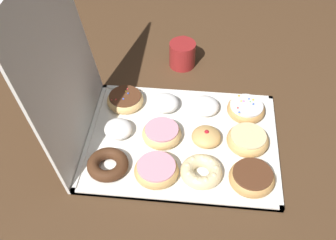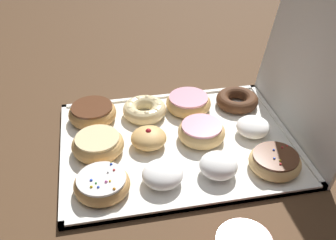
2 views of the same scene
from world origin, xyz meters
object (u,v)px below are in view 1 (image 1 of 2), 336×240
chocolate_cake_ring_donut_9 (108,165)px  donut_box (182,141)px  pink_frosted_donut_7 (162,133)px  sprinkle_donut_2 (246,109)px  sprinkle_donut_11 (125,100)px  powdered_filled_donut_8 (165,103)px  jelly_filled_donut_4 (206,136)px  powdered_filled_donut_5 (205,106)px  cruller_donut_3 (201,171)px  chocolate_frosted_donut_0 (252,178)px  coffee_mug (182,53)px  glazed_ring_donut_1 (248,140)px  powdered_filled_donut_10 (118,129)px  pink_frosted_donut_6 (156,170)px

chocolate_cake_ring_donut_9 → donut_box: bearing=-57.1°
pink_frosted_donut_7 → chocolate_cake_ring_donut_9: size_ratio=1.00×
donut_box → chocolate_cake_ring_donut_9: bearing=122.9°
sprinkle_donut_2 → sprinkle_donut_11: same height
sprinkle_donut_2 → donut_box: bearing=124.7°
sprinkle_donut_2 → sprinkle_donut_11: size_ratio=1.02×
sprinkle_donut_2 → powdered_filled_donut_8: bearing=90.7°
jelly_filled_donut_4 → powdered_filled_donut_5: size_ratio=0.97×
sprinkle_donut_11 → cruller_donut_3: bearing=-135.9°
chocolate_frosted_donut_0 → coffee_mug: size_ratio=1.10×
glazed_ring_donut_1 → sprinkle_donut_11: size_ratio=1.05×
glazed_ring_donut_1 → powdered_filled_donut_5: size_ratio=1.38×
cruller_donut_3 → chocolate_cake_ring_donut_9: bearing=90.0°
glazed_ring_donut_1 → powdered_filled_donut_5: (0.13, 0.13, -0.00)m
cruller_donut_3 → powdered_filled_donut_8: 0.28m
powdered_filled_donut_10 → sprinkle_donut_11: powdered_filled_donut_10 is taller
donut_box → sprinkle_donut_11: sprinkle_donut_11 is taller
powdered_filled_donut_8 → chocolate_cake_ring_donut_9: size_ratio=0.73×
glazed_ring_donut_1 → pink_frosted_donut_7: 0.24m
cruller_donut_3 → pink_frosted_donut_7: size_ratio=0.99×
donut_box → chocolate_frosted_donut_0: bearing=-124.3°
sprinkle_donut_2 → glazed_ring_donut_1: bearing=-179.5°
powdered_filled_donut_5 → pink_frosted_donut_6: bearing=155.5°
pink_frosted_donut_7 → chocolate_cake_ring_donut_9: 0.18m
chocolate_frosted_donut_0 → sprinkle_donut_11: (0.26, 0.38, -0.00)m
powdered_filled_donut_5 → chocolate_frosted_donut_0: bearing=-152.8°
jelly_filled_donut_4 → chocolate_cake_ring_donut_9: size_ratio=0.74×
chocolate_frosted_donut_0 → pink_frosted_donut_6: chocolate_frosted_donut_0 is taller
pink_frosted_donut_6 → sprinkle_donut_11: (0.26, 0.13, -0.00)m
sprinkle_donut_2 → chocolate_frosted_donut_0: bearing=-178.3°
glazed_ring_donut_1 → pink_frosted_donut_7: size_ratio=1.06×
chocolate_frosted_donut_0 → chocolate_cake_ring_donut_9: bearing=88.7°
chocolate_frosted_donut_0 → cruller_donut_3: (0.01, 0.13, -0.00)m
powdered_filled_donut_5 → powdered_filled_donut_10: same height
jelly_filled_donut_4 → coffee_mug: size_ratio=0.76×
sprinkle_donut_2 → jelly_filled_donut_4: (-0.13, 0.12, 0.00)m
sprinkle_donut_2 → powdered_filled_donut_8: powdered_filled_donut_8 is taller
cruller_donut_3 → sprinkle_donut_11: sprinkle_donut_11 is taller
glazed_ring_donut_1 → jelly_filled_donut_4: (0.00, 0.12, 0.00)m
pink_frosted_donut_6 → chocolate_cake_ring_donut_9: pink_frosted_donut_6 is taller
pink_frosted_donut_6 → pink_frosted_donut_7: bearing=0.1°
jelly_filled_donut_4 → glazed_ring_donut_1: bearing=-91.2°
pink_frosted_donut_7 → coffee_mug: size_ratio=1.03×
pink_frosted_donut_6 → coffee_mug: size_ratio=1.08×
glazed_ring_donut_1 → powdered_filled_donut_5: powdered_filled_donut_5 is taller
sprinkle_donut_2 → powdered_filled_donut_10: (-0.12, 0.37, 0.00)m
powdered_filled_donut_5 → sprinkle_donut_11: size_ratio=0.76×
chocolate_frosted_donut_0 → powdered_filled_donut_5: size_ratio=1.40×
chocolate_cake_ring_donut_9 → glazed_ring_donut_1: bearing=-72.0°
chocolate_frosted_donut_0 → powdered_filled_donut_10: 0.40m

